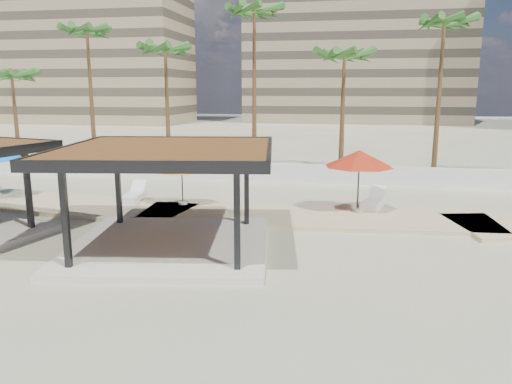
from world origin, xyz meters
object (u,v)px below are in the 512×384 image
umbrella_c (359,159)px  pavilion_central (168,188)px  lounger_c (373,203)px  lounger_a (134,196)px

umbrella_c → pavilion_central: bearing=-136.9°
pavilion_central → lounger_c: pavilion_central is taller
umbrella_c → lounger_c: 2.56m
pavilion_central → lounger_c: bearing=35.0°
umbrella_c → lounger_a: (-11.37, 0.11, -2.28)m
umbrella_c → lounger_a: bearing=179.4°
lounger_c → pavilion_central: bearing=148.6°
umbrella_c → lounger_a: umbrella_c is taller
lounger_a → lounger_c: 12.18m
umbrella_c → lounger_a: 11.59m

